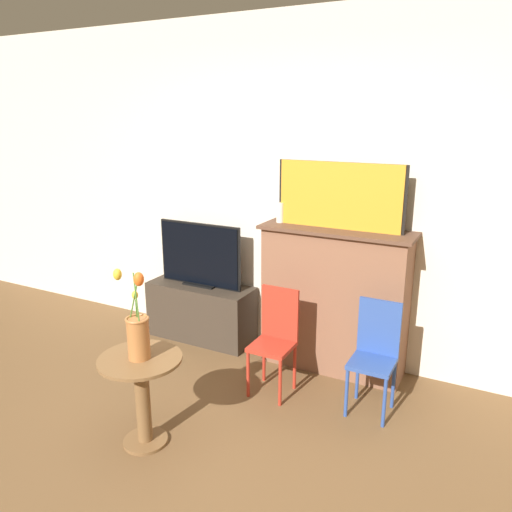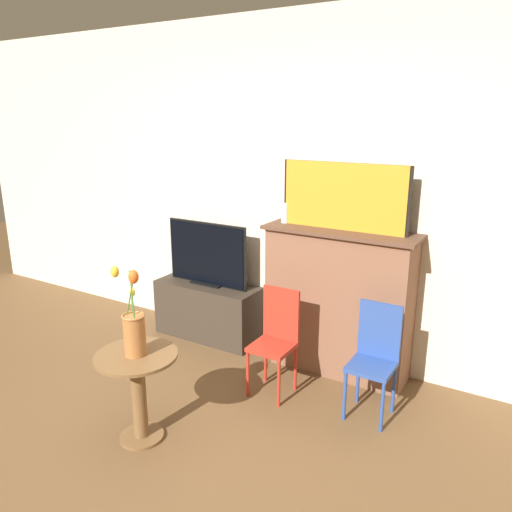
{
  "view_description": "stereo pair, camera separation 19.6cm",
  "coord_description": "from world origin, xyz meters",
  "px_view_note": "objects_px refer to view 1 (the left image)",
  "views": [
    {
      "loc": [
        1.56,
        -1.53,
        1.95
      ],
      "look_at": [
        0.08,
        1.29,
        1.04
      ],
      "focal_mm": 35.0,
      "sensor_mm": 36.0,
      "label": 1
    },
    {
      "loc": [
        1.73,
        -1.44,
        1.95
      ],
      "look_at": [
        0.08,
        1.29,
        1.04
      ],
      "focal_mm": 35.0,
      "sensor_mm": 36.0,
      "label": 2
    }
  ],
  "objects_px": {
    "chair_blue": "(375,350)",
    "painting": "(339,196)",
    "vase_tulips": "(138,331)",
    "tv_monitor": "(200,255)",
    "chair_red": "(276,335)"
  },
  "relations": [
    {
      "from": "chair_blue",
      "to": "painting",
      "type": "bearing_deg",
      "value": 135.44
    },
    {
      "from": "chair_blue",
      "to": "vase_tulips",
      "type": "bearing_deg",
      "value": -138.0
    },
    {
      "from": "tv_monitor",
      "to": "chair_red",
      "type": "xyz_separation_m",
      "value": [
        0.96,
        -0.49,
        -0.34
      ]
    },
    {
      "from": "tv_monitor",
      "to": "chair_blue",
      "type": "distance_m",
      "value": 1.74
    },
    {
      "from": "chair_blue",
      "to": "vase_tulips",
      "type": "distance_m",
      "value": 1.56
    },
    {
      "from": "chair_red",
      "to": "chair_blue",
      "type": "height_order",
      "value": "same"
    },
    {
      "from": "painting",
      "to": "tv_monitor",
      "type": "bearing_deg",
      "value": -178.53
    },
    {
      "from": "tv_monitor",
      "to": "painting",
      "type": "bearing_deg",
      "value": 1.47
    },
    {
      "from": "painting",
      "to": "tv_monitor",
      "type": "distance_m",
      "value": 1.36
    },
    {
      "from": "vase_tulips",
      "to": "chair_blue",
      "type": "bearing_deg",
      "value": 42.0
    },
    {
      "from": "chair_red",
      "to": "chair_blue",
      "type": "relative_size",
      "value": 1.0
    },
    {
      "from": "chair_red",
      "to": "painting",
      "type": "bearing_deg",
      "value": 63.59
    },
    {
      "from": "tv_monitor",
      "to": "vase_tulips",
      "type": "xyz_separation_m",
      "value": [
        0.52,
        -1.42,
        -0.03
      ]
    },
    {
      "from": "painting",
      "to": "chair_blue",
      "type": "distance_m",
      "value": 1.13
    },
    {
      "from": "painting",
      "to": "tv_monitor",
      "type": "height_order",
      "value": "painting"
    }
  ]
}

